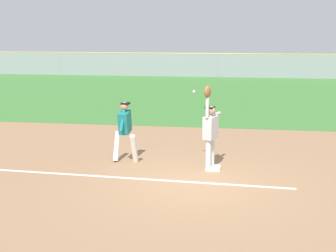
# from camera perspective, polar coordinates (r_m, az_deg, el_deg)

# --- Properties ---
(ground_plane) EXTENTS (75.77, 75.77, 0.00)m
(ground_plane) POSITION_cam_1_polar(r_m,az_deg,el_deg) (10.82, 3.23, -7.37)
(ground_plane) COLOR #936D4C
(outfield_grass) EXTENTS (50.72, 17.84, 0.01)m
(outfield_grass) POSITION_cam_1_polar(r_m,az_deg,el_deg) (25.47, 5.95, 4.20)
(outfield_grass) COLOR #3D7533
(outfield_grass) RESTS_ON ground_plane
(chalk_foul_line) EXTENTS (11.99, 0.72, 0.01)m
(chalk_foul_line) POSITION_cam_1_polar(r_m,az_deg,el_deg) (11.80, -14.18, -6.02)
(chalk_foul_line) COLOR white
(chalk_foul_line) RESTS_ON ground_plane
(first_base) EXTENTS (0.39, 0.39, 0.08)m
(first_base) POSITION_cam_1_polar(r_m,az_deg,el_deg) (11.83, 5.91, -5.46)
(first_base) COLOR white
(first_base) RESTS_ON ground_plane
(fielder) EXTENTS (0.47, 0.86, 2.28)m
(fielder) POSITION_cam_1_polar(r_m,az_deg,el_deg) (11.52, 5.52, -0.36)
(fielder) COLOR silver
(fielder) RESTS_ON ground_plane
(runner) EXTENTS (0.73, 0.85, 1.72)m
(runner) POSITION_cam_1_polar(r_m,az_deg,el_deg) (12.22, -5.63, -0.21)
(runner) COLOR white
(runner) RESTS_ON ground_plane
(baseball) EXTENTS (0.07, 0.07, 0.07)m
(baseball) POSITION_cam_1_polar(r_m,az_deg,el_deg) (11.76, 3.39, 4.51)
(baseball) COLOR white
(outfield_fence) EXTENTS (50.80, 0.08, 1.84)m
(outfield_fence) POSITION_cam_1_polar(r_m,az_deg,el_deg) (34.23, 6.49, 7.87)
(outfield_fence) COLOR #93999E
(outfield_fence) RESTS_ON ground_plane
(parked_car_red) EXTENTS (4.49, 2.30, 1.25)m
(parked_car_red) POSITION_cam_1_polar(r_m,az_deg,el_deg) (39.37, -8.32, 8.06)
(parked_car_red) COLOR #B21E1E
(parked_car_red) RESTS_ON ground_plane
(parked_car_tan) EXTENTS (4.49, 2.29, 1.25)m
(parked_car_tan) POSITION_cam_1_polar(r_m,az_deg,el_deg) (38.19, 0.86, 8.06)
(parked_car_tan) COLOR tan
(parked_car_tan) RESTS_ON ground_plane
(parked_car_white) EXTENTS (4.50, 2.32, 1.25)m
(parked_car_white) POSITION_cam_1_polar(r_m,az_deg,el_deg) (37.82, 9.19, 7.86)
(parked_car_white) COLOR white
(parked_car_white) RESTS_ON ground_plane
(parked_car_green) EXTENTS (4.48, 2.27, 1.25)m
(parked_car_green) POSITION_cam_1_polar(r_m,az_deg,el_deg) (38.61, 17.41, 7.54)
(parked_car_green) COLOR #1E6B33
(parked_car_green) RESTS_ON ground_plane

